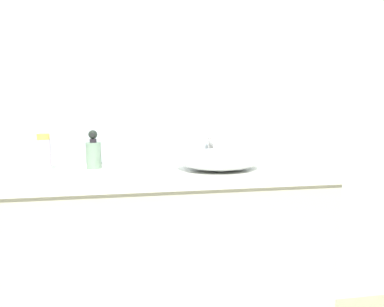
% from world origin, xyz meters
% --- Properties ---
extents(bathroom_wall_rear, '(6.00, 0.06, 2.60)m').
position_xyz_m(bathroom_wall_rear, '(0.00, 0.73, 1.30)').
color(bathroom_wall_rear, silver).
rests_on(bathroom_wall_rear, ground).
extents(vanity_counter, '(1.59, 0.53, 0.92)m').
position_xyz_m(vanity_counter, '(0.11, 0.43, 0.46)').
color(vanity_counter, beige).
rests_on(vanity_counter, ground).
extents(wall_mirror_panel, '(1.27, 0.01, 0.97)m').
position_xyz_m(wall_mirror_panel, '(0.11, 0.69, 1.40)').
color(wall_mirror_panel, '#B2BCC6').
rests_on(wall_mirror_panel, vanity_counter).
extents(sink_basin, '(0.40, 0.33, 0.10)m').
position_xyz_m(sink_basin, '(0.37, 0.40, 0.96)').
color(sink_basin, silver).
rests_on(sink_basin, vanity_counter).
extents(faucet, '(0.03, 0.13, 0.15)m').
position_xyz_m(faucet, '(0.37, 0.58, 1.00)').
color(faucet, silver).
rests_on(faucet, vanity_counter).
extents(soap_dispenser, '(0.07, 0.07, 0.19)m').
position_xyz_m(soap_dispenser, '(-0.22, 0.54, 0.99)').
color(soap_dispenser, gray).
rests_on(soap_dispenser, vanity_counter).
extents(lotion_bottle, '(0.06, 0.06, 0.18)m').
position_xyz_m(lotion_bottle, '(-0.43, 0.47, 1.00)').
color(lotion_bottle, silver).
rests_on(lotion_bottle, vanity_counter).
extents(candle_jar, '(0.05, 0.05, 0.04)m').
position_xyz_m(candle_jar, '(0.76, 0.40, 0.93)').
color(candle_jar, silver).
rests_on(candle_jar, vanity_counter).
extents(folded_hand_towel, '(0.26, 0.18, 0.04)m').
position_xyz_m(folded_hand_towel, '(-0.04, 0.46, 0.93)').
color(folded_hand_towel, white).
rests_on(folded_hand_towel, vanity_counter).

